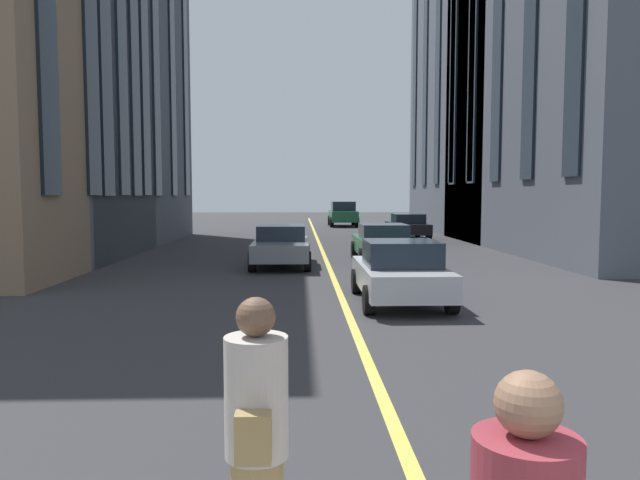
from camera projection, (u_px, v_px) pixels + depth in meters
name	position (u px, v px, depth m)	size (l,w,h in m)	color
lane_centre_line	(328.00, 264.00, 20.25)	(80.00, 0.16, 0.01)	#D8C64C
car_grey_trailing	(281.00, 245.00, 19.78)	(4.40, 1.95, 1.37)	slate
car_green_near	(343.00, 214.00, 44.70)	(4.70, 2.14, 1.88)	#1E6038
car_silver_parked_a	(400.00, 272.00, 12.98)	(3.90, 1.89, 1.40)	#B7BABF
car_green_parked_b	(383.00, 243.00, 20.87)	(4.40, 1.95, 1.37)	#1E6038
car_black_far	(408.00, 226.00, 31.87)	(4.40, 1.95, 1.37)	black
pedestrian_near	(257.00, 446.00, 3.49)	(0.50, 0.38, 1.80)	#997F4C
building_right_near	(517.00, 54.00, 35.66)	(17.84, 9.75, 21.85)	#565B66
building_left_far	(61.00, 60.00, 26.35)	(17.56, 8.47, 16.87)	#565B66
building_right_far	(607.00, 1.00, 24.87)	(17.77, 9.28, 21.16)	#565B66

